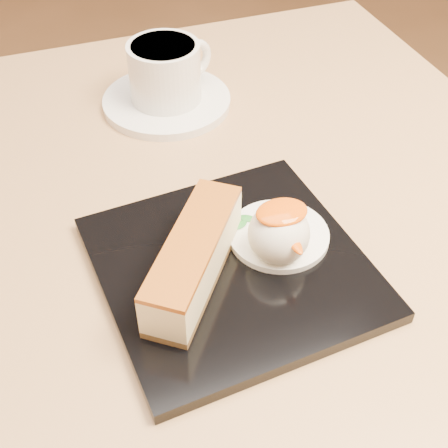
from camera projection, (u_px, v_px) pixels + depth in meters
name	position (u px, v px, depth m)	size (l,w,h in m)	color
table	(185.00, 334.00, 0.69)	(0.80, 0.80, 0.72)	black
dessert_plate	(232.00, 267.00, 0.54)	(0.22, 0.22, 0.01)	black
cheesecake	(194.00, 258.00, 0.51)	(0.12, 0.14, 0.05)	brown
cream_smear	(279.00, 235.00, 0.56)	(0.09, 0.09, 0.01)	white
ice_cream_scoop	(279.00, 234.00, 0.52)	(0.05, 0.05, 0.05)	white
mango_sauce	(282.00, 212.00, 0.51)	(0.04, 0.03, 0.01)	#EB5607
mint_sprig	(238.00, 222.00, 0.56)	(0.03, 0.02, 0.00)	#297F2C
saucer	(167.00, 101.00, 0.73)	(0.15, 0.15, 0.01)	white
coffee_cup	(166.00, 70.00, 0.71)	(0.11, 0.08, 0.07)	white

